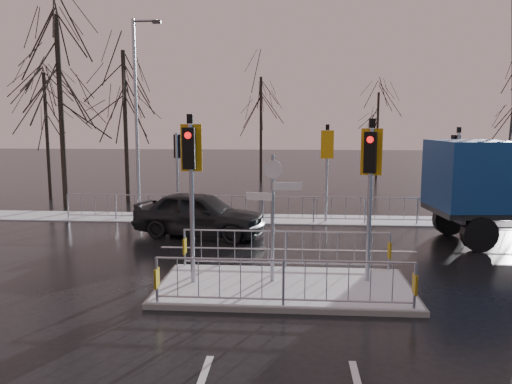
# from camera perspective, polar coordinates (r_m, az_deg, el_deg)

# --- Properties ---
(ground) EXTENTS (120.00, 120.00, 0.00)m
(ground) POSITION_cam_1_polar(r_m,az_deg,el_deg) (12.13, 3.26, -11.11)
(ground) COLOR black
(ground) RESTS_ON ground
(snow_verge) EXTENTS (30.00, 2.00, 0.04)m
(snow_verge) POSITION_cam_1_polar(r_m,az_deg,el_deg) (20.44, 3.71, -3.13)
(snow_verge) COLOR white
(snow_verge) RESTS_ON ground
(lane_markings) EXTENTS (8.00, 11.38, 0.01)m
(lane_markings) POSITION_cam_1_polar(r_m,az_deg,el_deg) (11.81, 3.23, -11.62)
(lane_markings) COLOR silver
(lane_markings) RESTS_ON ground
(traffic_island) EXTENTS (6.00, 3.04, 4.15)m
(traffic_island) POSITION_cam_1_polar(r_m,az_deg,el_deg) (12.02, 3.22, -9.33)
(traffic_island) COLOR slate
(traffic_island) RESTS_ON ground
(far_kerb_fixtures) EXTENTS (18.00, 0.65, 3.83)m
(far_kerb_fixtures) POSITION_cam_1_polar(r_m,az_deg,el_deg) (19.77, 4.57, -0.58)
(far_kerb_fixtures) COLOR #969AA3
(far_kerb_fixtures) RESTS_ON ground
(car_far_lane) EXTENTS (4.89, 2.80, 1.57)m
(car_far_lane) POSITION_cam_1_polar(r_m,az_deg,el_deg) (17.52, -6.48, -2.50)
(car_far_lane) COLOR black
(car_far_lane) RESTS_ON ground
(flatbed_truck) EXTENTS (7.49, 3.32, 3.37)m
(flatbed_truck) POSITION_cam_1_polar(r_m,az_deg,el_deg) (18.18, 26.10, 0.33)
(flatbed_truck) COLOR black
(flatbed_truck) RESTS_ON ground
(tree_near_a) EXTENTS (4.75, 4.75, 8.97)m
(tree_near_a) POSITION_cam_1_polar(r_m,az_deg,el_deg) (24.96, -21.59, 12.41)
(tree_near_a) COLOR black
(tree_near_a) RESTS_ON ground
(tree_near_b) EXTENTS (4.00, 4.00, 7.55)m
(tree_near_b) POSITION_cam_1_polar(r_m,az_deg,el_deg) (25.34, -14.80, 10.44)
(tree_near_b) COLOR black
(tree_near_b) RESTS_ON ground
(tree_near_c) EXTENTS (3.50, 3.50, 6.61)m
(tree_near_c) POSITION_cam_1_polar(r_m,az_deg,el_deg) (28.00, -22.91, 8.50)
(tree_near_c) COLOR black
(tree_near_c) RESTS_ON ground
(tree_far_a) EXTENTS (3.75, 3.75, 7.08)m
(tree_far_a) POSITION_cam_1_polar(r_m,az_deg,el_deg) (33.54, 0.57, 9.50)
(tree_far_a) COLOR black
(tree_far_a) RESTS_ON ground
(tree_far_b) EXTENTS (3.25, 3.25, 6.14)m
(tree_far_b) POSITION_cam_1_polar(r_m,az_deg,el_deg) (35.93, 13.75, 8.15)
(tree_far_b) COLOR black
(tree_far_b) RESTS_ON ground
(street_lamp_left) EXTENTS (1.25, 0.18, 8.20)m
(street_lamp_left) POSITION_cam_1_polar(r_m,az_deg,el_deg) (21.98, -13.39, 9.18)
(street_lamp_left) COLOR #969AA3
(street_lamp_left) RESTS_ON ground
(pylon_wires) EXTENTS (70.00, 2.38, 19.97)m
(pylon_wires) POSITION_cam_1_polar(r_m,az_deg,el_deg) (45.25, 27.04, 16.17)
(pylon_wires) COLOR #2D3033
(pylon_wires) RESTS_ON ground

